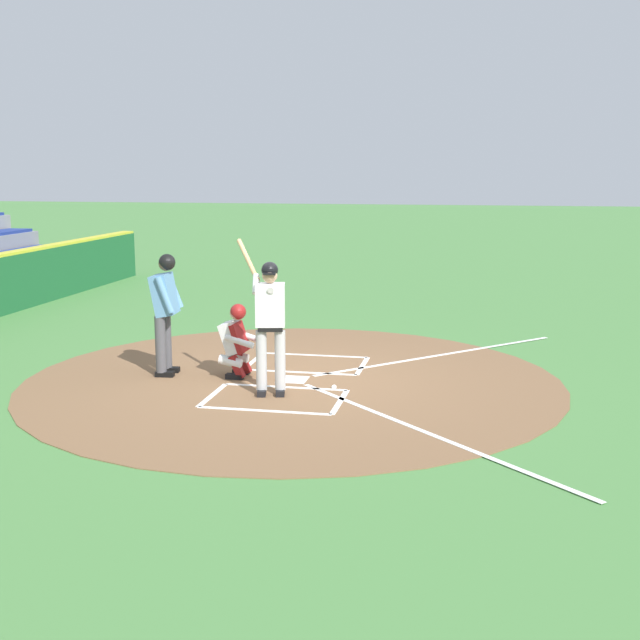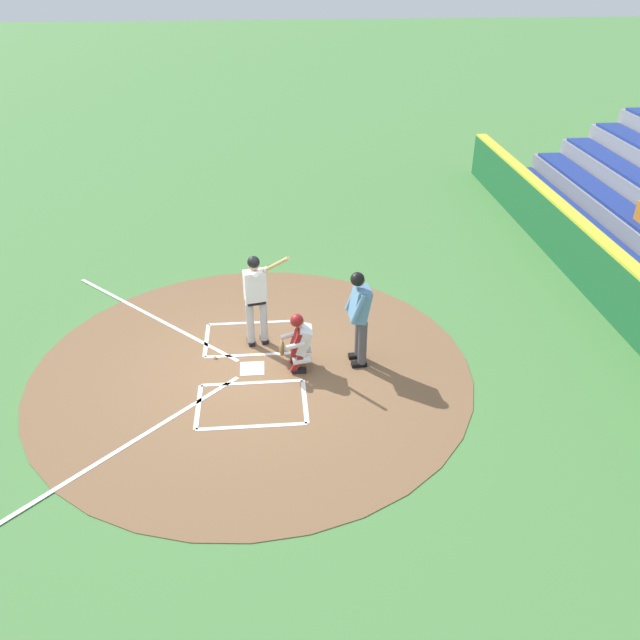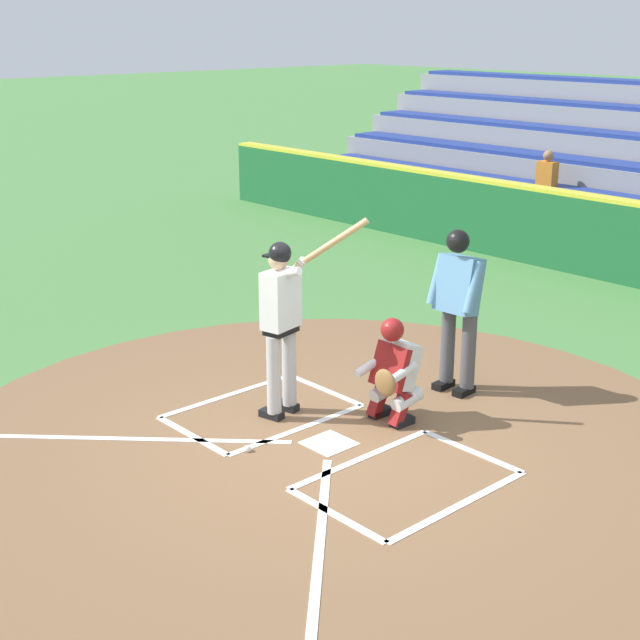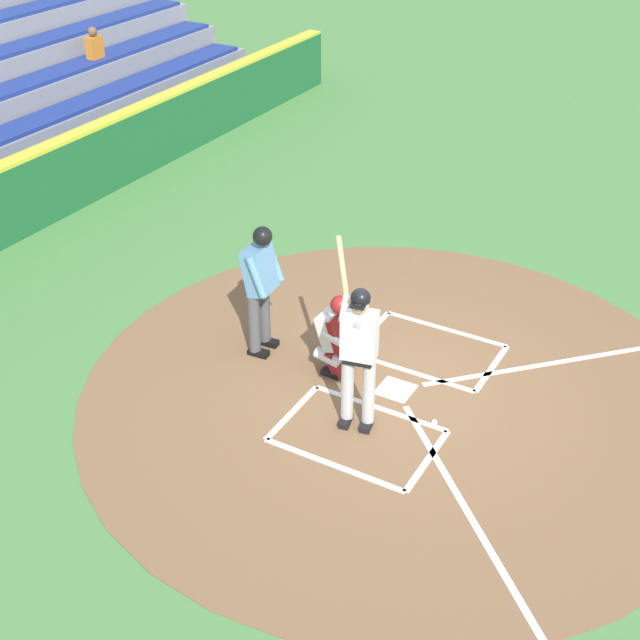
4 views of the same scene
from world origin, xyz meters
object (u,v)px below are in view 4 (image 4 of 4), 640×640
(catcher, at_px, (339,332))
(baseball, at_px, (434,422))
(plate_umpire, at_px, (260,281))
(batter, at_px, (358,348))

(catcher, distance_m, baseball, 1.71)
(plate_umpire, relative_size, baseball, 25.20)
(catcher, relative_size, plate_umpire, 0.61)
(catcher, bearing_deg, plate_umpire, -84.90)
(batter, xyz_separation_m, catcher, (-0.88, -0.73, -0.51))
(baseball, bearing_deg, catcher, -105.71)
(catcher, bearing_deg, batter, 39.66)
(batter, distance_m, plate_umpire, 2.00)
(batter, bearing_deg, baseball, 118.21)
(batter, bearing_deg, catcher, -140.34)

